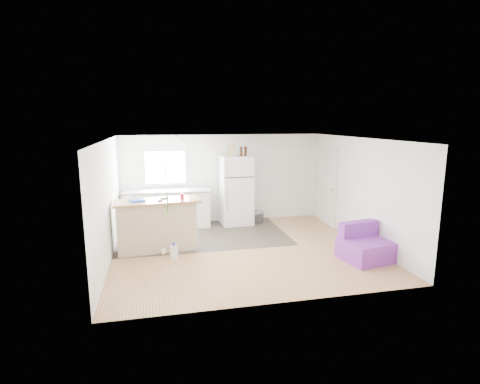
# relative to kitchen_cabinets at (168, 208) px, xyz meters

# --- Properties ---
(room) EXTENTS (5.51, 5.01, 2.41)m
(room) POSITION_rel_kitchen_cabinets_xyz_m (1.54, -2.15, 0.69)
(room) COLOR #976A3F
(room) RESTS_ON ground
(vinyl_zone) EXTENTS (4.05, 2.50, 0.00)m
(vinyl_zone) POSITION_rel_kitchen_cabinets_xyz_m (0.81, -0.90, -0.51)
(vinyl_zone) COLOR #332A26
(vinyl_zone) RESTS_ON floor
(window) EXTENTS (1.18, 0.06, 0.98)m
(window) POSITION_rel_kitchen_cabinets_xyz_m (-0.01, 0.33, 1.04)
(window) COLOR white
(window) RESTS_ON back_wall
(interior_door) EXTENTS (0.11, 0.92, 2.10)m
(interior_door) POSITION_rel_kitchen_cabinets_xyz_m (4.26, -0.61, 0.51)
(interior_door) COLOR white
(interior_door) RESTS_ON right_wall
(ceiling_fixture) EXTENTS (0.30, 0.30, 0.07)m
(ceiling_fixture) POSITION_rel_kitchen_cabinets_xyz_m (0.34, -0.95, 1.85)
(ceiling_fixture) COLOR white
(ceiling_fixture) RESTS_ON ceiling
(kitchen_cabinets) EXTENTS (2.26, 0.79, 1.29)m
(kitchen_cabinets) POSITION_rel_kitchen_cabinets_xyz_m (0.00, 0.00, 0.00)
(kitchen_cabinets) COLOR white
(kitchen_cabinets) RESTS_ON floor
(peninsula) EXTENTS (1.86, 0.85, 1.11)m
(peninsula) POSITION_rel_kitchen_cabinets_xyz_m (-0.29, -1.77, 0.05)
(peninsula) COLOR tan
(peninsula) RESTS_ON floor
(refrigerator) EXTENTS (0.85, 0.80, 1.85)m
(refrigerator) POSITION_rel_kitchen_cabinets_xyz_m (1.82, -0.06, 0.42)
(refrigerator) COLOR white
(refrigerator) RESTS_ON floor
(cooler) EXTENTS (0.50, 0.42, 0.33)m
(cooler) POSITION_rel_kitchen_cabinets_xyz_m (2.33, -0.12, -0.34)
(cooler) COLOR #313033
(cooler) RESTS_ON floor
(purple_seat) EXTENTS (1.01, 0.97, 0.73)m
(purple_seat) POSITION_rel_kitchen_cabinets_xyz_m (3.79, -3.26, -0.24)
(purple_seat) COLOR purple
(purple_seat) RESTS_ON floor
(cleaner_jug) EXTENTS (0.17, 0.13, 0.33)m
(cleaner_jug) POSITION_rel_kitchen_cabinets_xyz_m (0.03, -2.36, -0.36)
(cleaner_jug) COLOR silver
(cleaner_jug) RESTS_ON floor
(mop) EXTENTS (0.21, 0.36, 1.28)m
(mop) POSITION_rel_kitchen_cabinets_xyz_m (-0.14, -2.06, -0.28)
(mop) COLOR green
(mop) RESTS_ON floor
(red_cup) EXTENTS (0.10, 0.10, 0.12)m
(red_cup) POSITION_rel_kitchen_cabinets_xyz_m (0.27, -1.78, 0.66)
(red_cup) COLOR red
(red_cup) RESTS_ON peninsula
(blue_tray) EXTENTS (0.35, 0.30, 0.04)m
(blue_tray) POSITION_rel_kitchen_cabinets_xyz_m (-0.67, -1.79, 0.62)
(blue_tray) COLOR blue
(blue_tray) RESTS_ON peninsula
(tool_a) EXTENTS (0.15, 0.07, 0.03)m
(tool_a) POSITION_rel_kitchen_cabinets_xyz_m (-0.12, -1.69, 0.62)
(tool_a) COLOR black
(tool_a) RESTS_ON peninsula
(tool_b) EXTENTS (0.10, 0.04, 0.03)m
(tool_b) POSITION_rel_kitchen_cabinets_xyz_m (-0.20, -1.91, 0.62)
(tool_b) COLOR black
(tool_b) RESTS_ON peninsula
(cardboard_box) EXTENTS (0.22, 0.14, 0.30)m
(cardboard_box) POSITION_rel_kitchen_cabinets_xyz_m (1.70, -0.07, 1.49)
(cardboard_box) COLOR tan
(cardboard_box) RESTS_ON refrigerator
(bottle_left) EXTENTS (0.09, 0.09, 0.25)m
(bottle_left) POSITION_rel_kitchen_cabinets_xyz_m (1.94, -0.16, 1.47)
(bottle_left) COLOR #331809
(bottle_left) RESTS_ON refrigerator
(bottle_right) EXTENTS (0.08, 0.08, 0.25)m
(bottle_right) POSITION_rel_kitchen_cabinets_xyz_m (2.08, -0.07, 1.47)
(bottle_right) COLOR #331809
(bottle_right) RESTS_ON refrigerator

